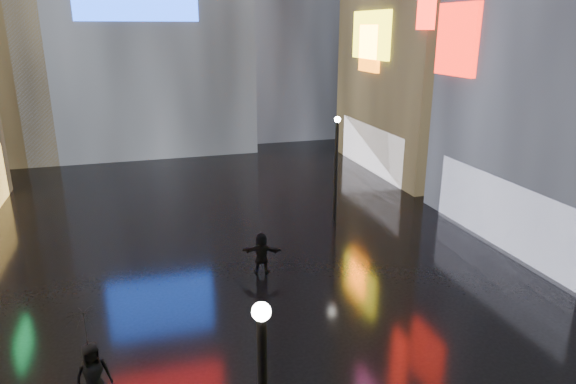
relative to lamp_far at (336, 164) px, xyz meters
name	(u,v)px	position (x,y,z in m)	size (l,w,h in m)	color
ground	(236,247)	(-5.28, -1.72, -2.94)	(140.00, 140.00, 0.00)	black
lamp_far	(336,164)	(0.00, 0.00, 0.00)	(0.30, 0.30, 5.20)	black
pedestrian_4	(93,375)	(-10.52, -10.33, -2.06)	(0.86, 0.56, 1.77)	black
pedestrian_5	(262,253)	(-4.76, -4.38, -2.12)	(1.53, 0.49, 1.65)	black
umbrella_2	(86,328)	(-10.52, -10.33, -0.70)	(1.03, 1.05, 0.94)	black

